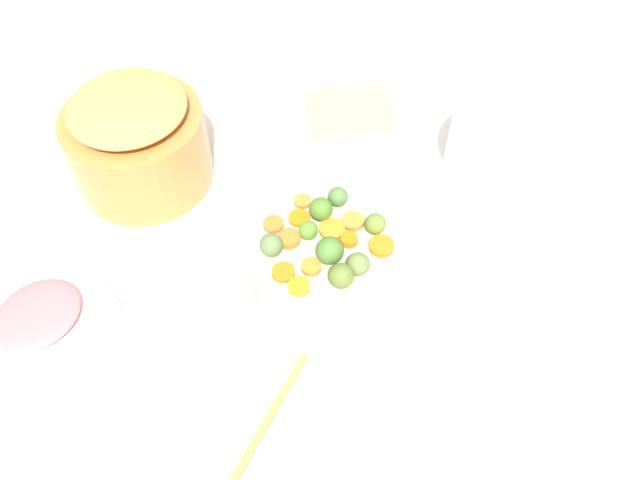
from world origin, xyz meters
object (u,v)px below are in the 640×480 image
metal_pot (140,148)px  ham_plate (36,337)px  serving_bowl_carrots (320,264)px  casserole_dish (510,150)px

metal_pot → ham_plate: metal_pot is taller
serving_bowl_carrots → casserole_dish: size_ratio=0.99×
serving_bowl_carrots → ham_plate: 0.46m
metal_pot → casserole_dish: 0.67m
metal_pot → casserole_dish: metal_pot is taller
serving_bowl_carrots → ham_plate: size_ratio=0.87×
metal_pot → serving_bowl_carrots: bearing=-75.0°
serving_bowl_carrots → casserole_dish: 0.44m
metal_pot → ham_plate: 0.37m
metal_pot → ham_plate: (-0.31, -0.19, -0.07)m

